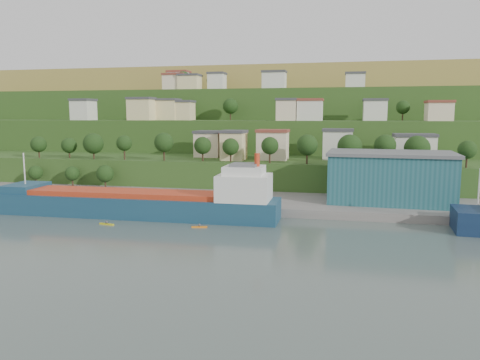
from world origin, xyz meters
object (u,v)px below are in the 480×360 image
(caravan, at_px, (20,192))
(kayak_orange, at_px, (199,226))
(warehouse, at_px, (390,177))
(cargo_ship_near, at_px, (146,205))

(caravan, distance_m, kayak_orange, 61.38)
(warehouse, relative_size, caravan, 5.02)
(cargo_ship_near, distance_m, kayak_orange, 17.96)
(warehouse, height_order, caravan, warehouse)
(warehouse, distance_m, caravan, 100.67)
(warehouse, bearing_deg, cargo_ship_near, -156.95)
(warehouse, relative_size, kayak_orange, 9.29)
(cargo_ship_near, height_order, caravan, cargo_ship_near)
(warehouse, bearing_deg, kayak_orange, -142.10)
(caravan, relative_size, kayak_orange, 1.85)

